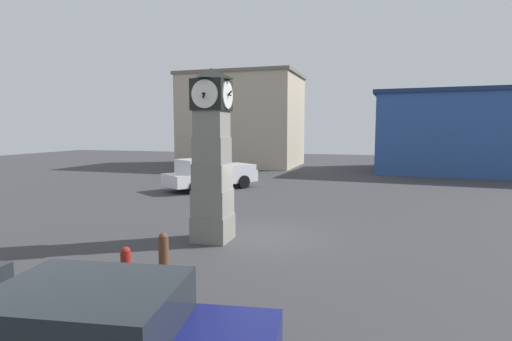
# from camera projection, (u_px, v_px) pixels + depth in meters

# --- Properties ---
(ground_plane) EXTENTS (88.77, 88.77, 0.00)m
(ground_plane) POSITION_uv_depth(u_px,v_px,m) (256.00, 236.00, 13.46)
(ground_plane) COLOR #38383A
(clock_tower) EXTENTS (1.36, 1.40, 5.49)m
(clock_tower) POSITION_uv_depth(u_px,v_px,m) (212.00, 158.00, 12.71)
(clock_tower) COLOR gray
(clock_tower) RESTS_ON ground_plane
(bollard_near_tower) EXTENTS (0.22, 0.22, 1.11)m
(bollard_near_tower) POSITION_uv_depth(u_px,v_px,m) (126.00, 272.00, 8.54)
(bollard_near_tower) COLOR maroon
(bollard_near_tower) RESTS_ON ground_plane
(bollard_mid_row) EXTENTS (0.25, 0.25, 1.10)m
(bollard_mid_row) POSITION_uv_depth(u_px,v_px,m) (164.00, 254.00, 9.72)
(bollard_mid_row) COLOR brown
(bollard_mid_row) RESTS_ON ground_plane
(pickup_truck) EXTENTS (4.82, 5.72, 1.85)m
(pickup_truck) POSITION_uv_depth(u_px,v_px,m) (211.00, 174.00, 23.80)
(pickup_truck) COLOR silver
(pickup_truck) RESTS_ON ground_plane
(warehouse_blue_far) EXTENTS (11.31, 8.29, 8.88)m
(warehouse_blue_far) POSITION_uv_depth(u_px,v_px,m) (243.00, 120.00, 39.16)
(warehouse_blue_far) COLOR #B7A88E
(warehouse_blue_far) RESTS_ON ground_plane
(storefront_low_left) EXTENTS (19.28, 11.30, 6.60)m
(storefront_low_left) POSITION_uv_depth(u_px,v_px,m) (496.00, 132.00, 32.08)
(storefront_low_left) COLOR #2D5193
(storefront_low_left) RESTS_ON ground_plane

